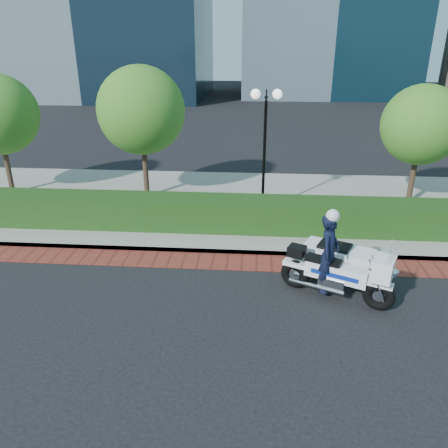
# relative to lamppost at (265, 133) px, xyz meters

# --- Properties ---
(ground) EXTENTS (120.00, 120.00, 0.00)m
(ground) POSITION_rel_lamppost_xyz_m (-1.00, -5.20, -2.96)
(ground) COLOR black
(ground) RESTS_ON ground
(brick_strip) EXTENTS (60.00, 1.00, 0.01)m
(brick_strip) POSITION_rel_lamppost_xyz_m (-1.00, -3.70, -2.95)
(brick_strip) COLOR maroon
(brick_strip) RESTS_ON ground
(sidewalk) EXTENTS (60.00, 8.00, 0.15)m
(sidewalk) POSITION_rel_lamppost_xyz_m (-1.00, 0.80, -2.88)
(sidewalk) COLOR gray
(sidewalk) RESTS_ON ground
(hedge_main) EXTENTS (18.00, 1.20, 1.00)m
(hedge_main) POSITION_rel_lamppost_xyz_m (-1.00, -1.60, -2.31)
(hedge_main) COLOR #113311
(hedge_main) RESTS_ON sidewalk
(lamppost) EXTENTS (1.02, 0.70, 4.21)m
(lamppost) POSITION_rel_lamppost_xyz_m (0.00, 0.00, 0.00)
(lamppost) COLOR black
(lamppost) RESTS_ON sidewalk
(tree_b) EXTENTS (3.20, 3.20, 4.89)m
(tree_b) POSITION_rel_lamppost_xyz_m (-4.50, 1.30, 0.48)
(tree_b) COLOR #332319
(tree_b) RESTS_ON sidewalk
(tree_c) EXTENTS (2.80, 2.80, 4.30)m
(tree_c) POSITION_rel_lamppost_xyz_m (5.50, 1.30, 0.09)
(tree_c) COLOR #332319
(tree_c) RESTS_ON sidewalk
(police_motorcycle) EXTENTS (2.63, 2.53, 2.27)m
(police_motorcycle) POSITION_rel_lamppost_xyz_m (1.79, -4.94, -2.18)
(police_motorcycle) COLOR black
(police_motorcycle) RESTS_ON ground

